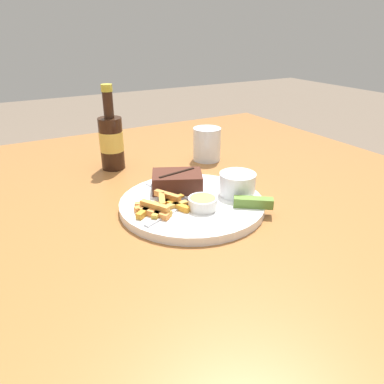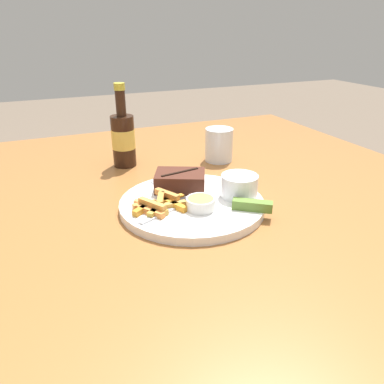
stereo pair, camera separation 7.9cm
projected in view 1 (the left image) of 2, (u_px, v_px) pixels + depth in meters
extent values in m
cube|color=#935B2D|center=(192.00, 216.00, 0.82)|extent=(1.36, 1.41, 0.04)
cylinder|color=#935B2D|center=(239.00, 202.00, 1.76)|extent=(0.06, 0.06, 0.73)
cylinder|color=white|center=(192.00, 205.00, 0.80)|extent=(0.31, 0.31, 0.01)
cylinder|color=white|center=(192.00, 201.00, 0.80)|extent=(0.31, 0.31, 0.00)
cube|color=#472319|center=(178.00, 181.00, 0.85)|extent=(0.13, 0.12, 0.04)
cube|color=black|center=(178.00, 172.00, 0.84)|extent=(0.09, 0.02, 0.00)
cube|color=orange|center=(176.00, 206.00, 0.76)|extent=(0.04, 0.06, 0.01)
cube|color=#D6813C|center=(154.00, 214.00, 0.73)|extent=(0.04, 0.06, 0.01)
cube|color=#BD8F3B|center=(161.00, 211.00, 0.74)|extent=(0.03, 0.05, 0.01)
cube|color=gold|center=(159.00, 212.00, 0.74)|extent=(0.05, 0.05, 0.01)
cube|color=gold|center=(175.00, 206.00, 0.76)|extent=(0.06, 0.01, 0.01)
cube|color=orange|center=(146.00, 207.00, 0.76)|extent=(0.05, 0.02, 0.01)
cube|color=#C27C39|center=(167.00, 196.00, 0.78)|extent=(0.04, 0.06, 0.01)
cube|color=#CB8642|center=(149.00, 206.00, 0.76)|extent=(0.06, 0.04, 0.01)
cube|color=gold|center=(155.00, 206.00, 0.74)|extent=(0.04, 0.06, 0.01)
cube|color=#C47F24|center=(173.00, 200.00, 0.79)|extent=(0.05, 0.02, 0.01)
cube|color=#CA8537|center=(161.00, 200.00, 0.76)|extent=(0.03, 0.05, 0.01)
cube|color=#C58327|center=(145.00, 212.00, 0.74)|extent=(0.05, 0.04, 0.01)
cylinder|color=white|center=(237.00, 184.00, 0.82)|extent=(0.08, 0.08, 0.05)
cylinder|color=beige|center=(238.00, 176.00, 0.81)|extent=(0.07, 0.07, 0.01)
cylinder|color=silver|center=(204.00, 203.00, 0.76)|extent=(0.06, 0.06, 0.02)
cylinder|color=#C67A4C|center=(204.00, 199.00, 0.76)|extent=(0.05, 0.05, 0.01)
cube|color=#567A2D|center=(253.00, 202.00, 0.77)|extent=(0.08, 0.07, 0.02)
cube|color=#B7B7BC|center=(164.00, 216.00, 0.73)|extent=(0.10, 0.05, 0.00)
cube|color=#B7B7BC|center=(187.00, 204.00, 0.78)|extent=(0.03, 0.01, 0.00)
cube|color=#B7B7BC|center=(185.00, 204.00, 0.78)|extent=(0.03, 0.01, 0.00)
cube|color=#B7B7BC|center=(183.00, 203.00, 0.78)|extent=(0.03, 0.01, 0.00)
cube|color=#B7B7BC|center=(162.00, 190.00, 0.85)|extent=(0.04, 0.11, 0.00)
cube|color=black|center=(184.00, 201.00, 0.79)|extent=(0.02, 0.06, 0.01)
cylinder|color=black|center=(112.00, 144.00, 1.00)|extent=(0.06, 0.06, 0.14)
cylinder|color=gold|center=(111.00, 141.00, 1.00)|extent=(0.06, 0.06, 0.05)
cylinder|color=black|center=(108.00, 105.00, 0.96)|extent=(0.03, 0.03, 0.07)
cylinder|color=gold|center=(107.00, 88.00, 0.94)|extent=(0.03, 0.03, 0.02)
cylinder|color=silver|center=(207.00, 144.00, 1.08)|extent=(0.08, 0.08, 0.09)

